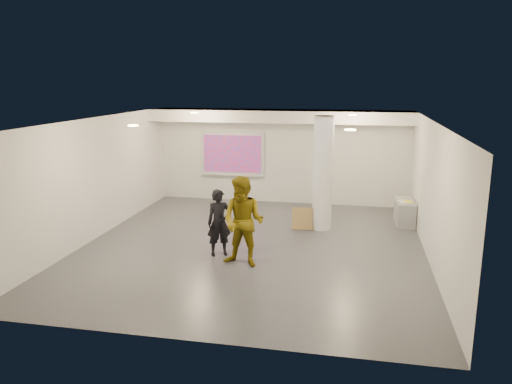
% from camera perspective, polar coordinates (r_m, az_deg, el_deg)
% --- Properties ---
extents(floor, '(8.00, 9.00, 0.01)m').
position_cam_1_polar(floor, '(12.01, -0.38, -6.24)').
color(floor, '#3C3E44').
rests_on(floor, ground).
extents(ceiling, '(8.00, 9.00, 0.01)m').
position_cam_1_polar(ceiling, '(11.39, -0.40, 8.18)').
color(ceiling, white).
rests_on(ceiling, floor).
extents(wall_back, '(8.00, 0.01, 3.00)m').
position_cam_1_polar(wall_back, '(15.97, 2.92, 4.08)').
color(wall_back, silver).
rests_on(wall_back, floor).
extents(wall_front, '(8.00, 0.01, 3.00)m').
position_cam_1_polar(wall_front, '(7.41, -7.56, -6.38)').
color(wall_front, silver).
rests_on(wall_front, floor).
extents(wall_left, '(0.01, 9.00, 3.00)m').
position_cam_1_polar(wall_left, '(13.01, -17.91, 1.46)').
color(wall_left, silver).
rests_on(wall_left, floor).
extents(wall_right, '(0.01, 9.00, 3.00)m').
position_cam_1_polar(wall_right, '(11.49, 19.53, -0.10)').
color(wall_right, silver).
rests_on(wall_right, floor).
extents(soffit_band, '(8.00, 1.10, 0.36)m').
position_cam_1_polar(soffit_band, '(15.28, 2.66, 8.67)').
color(soffit_band, white).
rests_on(soffit_band, ceiling).
extents(downlight_nw, '(0.22, 0.22, 0.02)m').
position_cam_1_polar(downlight_nw, '(14.37, -7.05, 8.97)').
color(downlight_nw, '#FFF893').
rests_on(downlight_nw, ceiling).
extents(downlight_ne, '(0.22, 0.22, 0.02)m').
position_cam_1_polar(downlight_ne, '(13.64, 10.99, 8.63)').
color(downlight_ne, '#FFF893').
rests_on(downlight_ne, ceiling).
extents(downlight_sw, '(0.22, 0.22, 0.02)m').
position_cam_1_polar(downlight_sw, '(10.66, -13.86, 7.38)').
color(downlight_sw, '#FFF893').
rests_on(downlight_sw, ceiling).
extents(downlight_se, '(0.22, 0.22, 0.02)m').
position_cam_1_polar(downlight_se, '(9.66, 10.71, 7.00)').
color(downlight_se, '#FFF893').
rests_on(downlight_se, ceiling).
extents(column, '(0.52, 0.52, 3.00)m').
position_cam_1_polar(column, '(13.16, 7.63, 2.10)').
color(column, white).
rests_on(column, floor).
extents(projection_screen, '(2.10, 0.13, 1.42)m').
position_cam_1_polar(projection_screen, '(16.23, -2.72, 4.32)').
color(projection_screen, silver).
rests_on(projection_screen, wall_back).
extents(credenza, '(0.50, 1.13, 0.65)m').
position_cam_1_polar(credenza, '(14.36, 16.63, -2.23)').
color(credenza, gray).
rests_on(credenza, floor).
extents(papers_stack, '(0.36, 0.41, 0.02)m').
position_cam_1_polar(papers_stack, '(14.12, 16.62, -1.07)').
color(papers_stack, white).
rests_on(papers_stack, credenza).
extents(postit_pad, '(0.27, 0.31, 0.03)m').
position_cam_1_polar(postit_pad, '(14.12, 17.01, -1.08)').
color(postit_pad, '#FAFF2C').
rests_on(postit_pad, credenza).
extents(cardboard_back, '(0.55, 0.14, 0.60)m').
position_cam_1_polar(cardboard_back, '(13.30, 5.30, -3.05)').
color(cardboard_back, olive).
rests_on(cardboard_back, floor).
extents(cardboard_front, '(0.50, 0.31, 0.50)m').
position_cam_1_polar(cardboard_front, '(13.37, 6.35, -3.19)').
color(cardboard_front, olive).
rests_on(cardboard_front, floor).
extents(woman, '(0.66, 0.58, 1.52)m').
position_cam_1_polar(woman, '(11.26, -4.23, -3.52)').
color(woman, black).
rests_on(woman, floor).
extents(man, '(1.07, 0.91, 1.94)m').
position_cam_1_polar(man, '(10.55, -1.45, -3.42)').
color(man, '#7E6A0D').
rests_on(man, floor).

